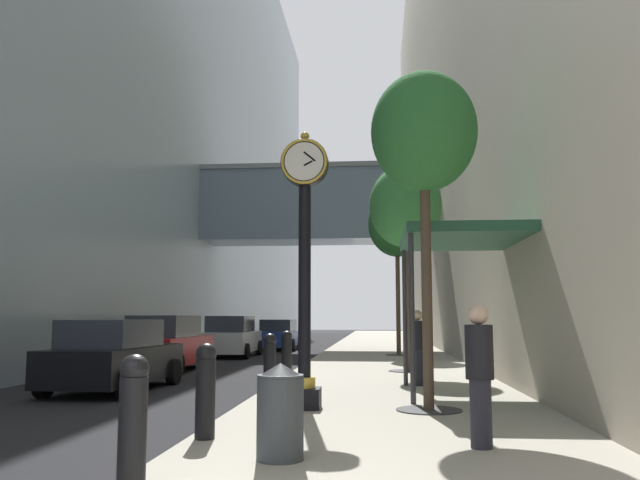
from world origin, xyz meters
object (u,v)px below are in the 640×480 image
Objects in this scene: street_tree_mid_near at (405,207)px; car_silver_near at (231,337)px; street_clock at (305,253)px; bollard_fifth at (287,355)px; car_blue_far at (279,335)px; car_black_mid at (114,356)px; bollard_fourth at (270,362)px; street_tree_mid_far at (397,224)px; trash_bin at (280,410)px; pedestrian_by_clock at (480,371)px; bollard_nearest at (133,419)px; bollard_second at (206,388)px; street_tree_near at (424,135)px; pedestrian_walking at (418,345)px; car_red_trailing at (166,344)px.

car_silver_near is at bearing 129.96° from street_tree_mid_near.
street_clock is 5.24m from bollard_fifth.
car_black_mid is at bearing -93.03° from car_blue_far.
street_tree_mid_far is (3.07, 13.67, 4.75)m from bollard_fourth.
trash_bin is 26.73m from car_blue_far.
street_tree_mid_far is at bearing 91.15° from pedestrian_by_clock.
car_silver_near is at bearing -100.63° from car_blue_far.
bollard_nearest is 27.97m from car_blue_far.
car_blue_far is (-3.83, 22.41, -2.05)m from street_clock.
bollard_fourth is at bearing 122.74° from pedestrian_by_clock.
bollard_second is 11.96m from street_tree_mid_near.
street_tree_mid_near reaches higher than bollard_fourth.
car_silver_near is (-4.00, 14.16, 0.06)m from bollard_fourth.
bollard_nearest is 7.42m from street_tree_near.
car_black_mid is at bearing 152.85° from street_tree_near.
bollard_nearest is at bearing -108.50° from pedestrian_walking.
bollard_fourth is 1.00× the size of bollard_fifth.
street_clock is 1.08× the size of car_silver_near.
bollard_fourth is 1.16× the size of trash_bin.
trash_bin is at bearing -95.52° from street_tree_mid_far.
street_tree_mid_far is 1.51× the size of car_silver_near.
pedestrian_by_clock is (3.45, 2.24, 0.27)m from bollard_nearest.
pedestrian_walking is (3.13, 9.36, 0.27)m from bollard_nearest.
bollard_fourth is at bearing -150.78° from pedestrian_walking.
street_tree_mid_far reaches higher than pedestrian_walking.
bollard_fifth is 6.05m from street_tree_mid_near.
pedestrian_walking is 7.02m from car_black_mid.
street_tree_near is 1.33× the size of car_blue_far.
car_blue_far is (-2.86, 17.67, -0.02)m from bollard_fifth.
bollard_nearest is at bearing -79.59° from car_silver_near.
bollard_fourth is at bearing -74.22° from car_silver_near.
street_tree_near reaches higher than bollard_fourth.
street_tree_near is 23.58m from car_blue_far.
bollard_second is 0.71× the size of pedestrian_by_clock.
bollard_second is 7.47m from car_black_mid.
car_blue_far is at bearing 83.26° from car_red_trailing.
street_tree_mid_far is 3.97× the size of pedestrian_walking.
bollard_nearest is 0.26× the size of car_red_trailing.
street_tree_near is (3.07, 2.84, 4.09)m from bollard_second.
street_tree_mid_near is at bearing 61.76° from bollard_fourth.
street_clock is 2.95m from street_tree_near.
pedestrian_by_clock is 9.92m from car_black_mid.
street_tree_near is at bearing 60.26° from bollard_nearest.
street_clock is at bearing -59.14° from car_red_trailing.
bollard_second is 25.45m from car_blue_far.
bollard_fourth is at bearing -118.24° from street_tree_mid_near.
bollard_fifth is at bearing -134.01° from street_tree_mid_near.
pedestrian_walking reaches higher than bollard_nearest.
street_tree_mid_far reaches higher than bollard_fourth.
pedestrian_walking is at bearing 65.35° from bollard_second.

